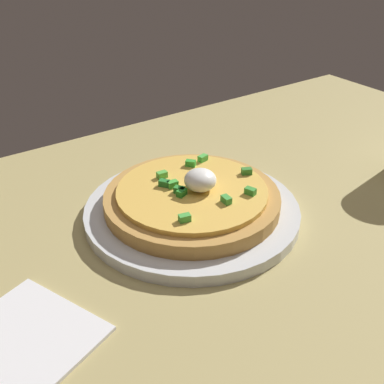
# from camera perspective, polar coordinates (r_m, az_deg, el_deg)

# --- Properties ---
(dining_table) EXTENTS (1.18, 0.76, 0.03)m
(dining_table) POSITION_cam_1_polar(r_m,az_deg,el_deg) (0.56, 5.38, -7.57)
(dining_table) COLOR tan
(dining_table) RESTS_ON ground
(plate) EXTENTS (0.27, 0.27, 0.01)m
(plate) POSITION_cam_1_polar(r_m,az_deg,el_deg) (0.60, 0.00, -2.25)
(plate) COLOR silver
(plate) RESTS_ON dining_table
(pizza) EXTENTS (0.22, 0.22, 0.05)m
(pizza) POSITION_cam_1_polar(r_m,az_deg,el_deg) (0.59, 0.05, -0.62)
(pizza) COLOR #BE8B45
(pizza) RESTS_ON plate
(napkin) EXTENTS (0.15, 0.15, 0.00)m
(napkin) POSITION_cam_1_polar(r_m,az_deg,el_deg) (0.47, -19.62, -16.63)
(napkin) COLOR white
(napkin) RESTS_ON dining_table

